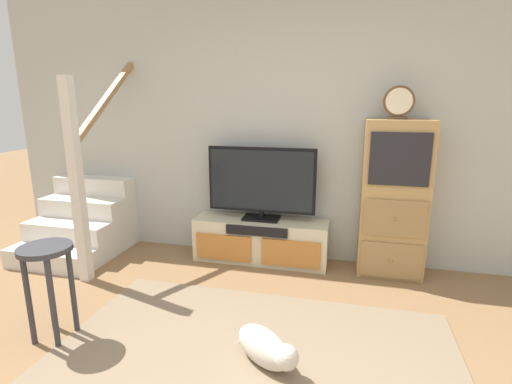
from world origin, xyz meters
TOP-DOWN VIEW (x-y plane):
  - back_wall at (0.00, 2.46)m, footprint 6.40×0.12m
  - area_rug at (0.00, 0.60)m, footprint 2.60×1.80m
  - media_console at (-0.30, 2.19)m, footprint 1.34×0.38m
  - television at (-0.30, 2.22)m, footprint 1.07×0.22m
  - side_cabinet at (0.94, 2.20)m, footprint 0.58×0.38m
  - desk_clock at (0.91, 2.19)m, footprint 0.26×0.08m
  - staircase at (-2.24, 2.20)m, footprint 1.00×1.36m
  - bar_stool_near at (-1.38, 0.58)m, footprint 0.34×0.34m
  - dog at (0.09, 0.65)m, footprint 0.47×0.43m

SIDE VIEW (x-z plane):
  - area_rug at x=0.00m, z-range 0.00..0.01m
  - dog at x=0.09m, z-range 0.00..0.23m
  - media_console at x=-0.30m, z-range 0.00..0.43m
  - staircase at x=-2.24m, z-range -0.73..1.47m
  - bar_stool_near at x=-1.38m, z-range 0.17..0.84m
  - side_cabinet at x=0.94m, z-range 0.00..1.44m
  - television at x=-0.30m, z-range 0.46..1.18m
  - back_wall at x=0.00m, z-range 0.00..2.70m
  - desk_clock at x=0.91m, z-range 1.44..1.72m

